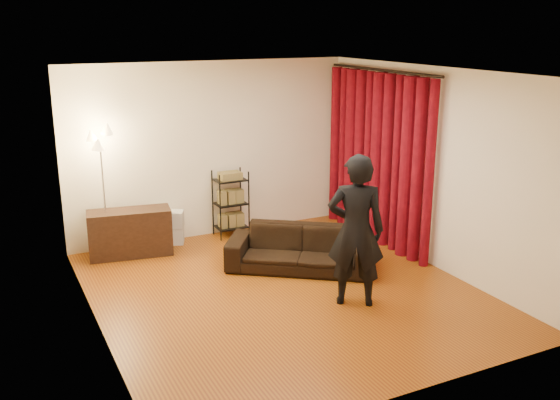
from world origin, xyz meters
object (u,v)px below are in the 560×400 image
sofa (301,249)px  wire_shelf (231,204)px  storage_boxes (173,227)px  person (356,231)px  floor_lamp (104,195)px  media_cabinet (130,233)px

sofa → wire_shelf: bearing=136.4°
sofa → storage_boxes: (-1.25, 1.74, -0.03)m
person → floor_lamp: 3.65m
media_cabinet → floor_lamp: 0.67m
sofa → floor_lamp: (-2.27, 1.58, 0.64)m
floor_lamp → person: bearing=-50.3°
storage_boxes → floor_lamp: bearing=-170.9°
sofa → media_cabinet: media_cabinet is taller
sofa → storage_boxes: sofa is taller
sofa → storage_boxes: size_ratio=3.83×
wire_shelf → floor_lamp: size_ratio=0.56×
media_cabinet → wire_shelf: (1.62, 0.17, 0.18)m
sofa → media_cabinet: 2.49m
storage_boxes → wire_shelf: size_ratio=0.49×
person → wire_shelf: person is taller
storage_boxes → wire_shelf: 0.96m
person → storage_boxes: 3.32m
media_cabinet → wire_shelf: bearing=15.0°
person → media_cabinet: (-2.02, 2.77, -0.57)m
media_cabinet → storage_boxes: media_cabinet is taller
media_cabinet → storage_boxes: (0.70, 0.21, -0.08)m
media_cabinet → floor_lamp: bearing=-178.7°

